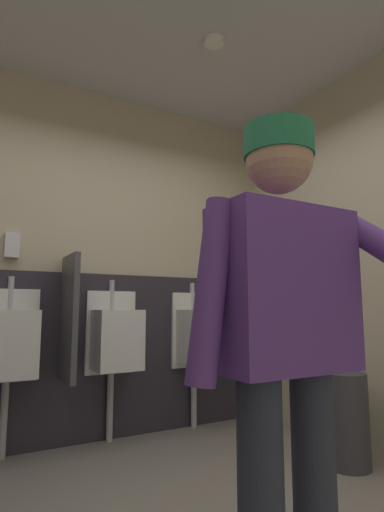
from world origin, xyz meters
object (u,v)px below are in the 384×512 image
at_px(urinal_middle, 115,339).
at_px(urinal_left, 9,343).
at_px(person, 286,321).
at_px(soap_dispenser, 12,245).
at_px(urinal_right, 199,336).
at_px(trash_bin, 346,419).

bearing_deg(urinal_middle, urinal_left, 180.00).
relative_size(person, soap_dispenser, 9.04).
distance_m(urinal_left, urinal_right, 1.50).
bearing_deg(person, soap_dispenser, 106.22).
height_order(person, soap_dispenser, person).
relative_size(person, trash_bin, 2.76).
bearing_deg(person, urinal_middle, 86.34).
bearing_deg(urinal_left, person, -73.12).
relative_size(urinal_right, soap_dispenser, 6.89).
bearing_deg(person, trash_bin, 33.93).
bearing_deg(soap_dispenser, urinal_middle, -8.94).
bearing_deg(soap_dispenser, urinal_right, -4.53).
xyz_separation_m(person, soap_dispenser, (-0.63, 2.16, 0.50)).
xyz_separation_m(urinal_right, person, (-0.88, -2.04, 0.19)).
height_order(urinal_middle, soap_dispenser, soap_dispenser).
distance_m(urinal_left, person, 2.14).
xyz_separation_m(urinal_left, urinal_right, (1.50, 0.00, 0.00)).
height_order(trash_bin, soap_dispenser, soap_dispenser).
xyz_separation_m(person, trash_bin, (1.30, 0.88, -0.67)).
bearing_deg(urinal_middle, person, -93.66).
distance_m(urinal_right, soap_dispenser, 1.66).
distance_m(urinal_middle, soap_dispenser, 1.03).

